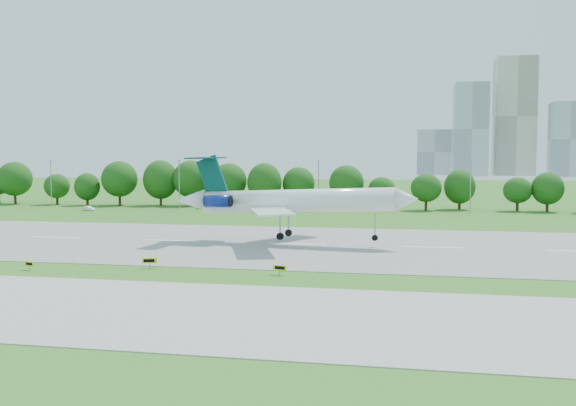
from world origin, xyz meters
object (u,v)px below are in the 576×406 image
Objects in this scene: taxi_sign_left at (29,264)px; service_vehicle_a at (88,208)px; airliner at (285,200)px; service_vehicle_b at (212,209)px.

taxi_sign_left is 0.41× the size of service_vehicle_a.
airliner is at bearing 65.19° from taxi_sign_left.
taxi_sign_left is at bearing -141.94° from service_vehicle_a.
service_vehicle_a is at bearing 145.84° from airliner.
taxi_sign_left is 0.41× the size of service_vehicle_b.
service_vehicle_a is 1.01× the size of service_vehicle_b.
service_vehicle_b reaches higher than taxi_sign_left.
service_vehicle_b is at bearing 109.55° from taxi_sign_left.
taxi_sign_left is at bearing -126.32° from airliner.
service_vehicle_b is (-3.20, 79.38, -0.16)m from taxi_sign_left.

